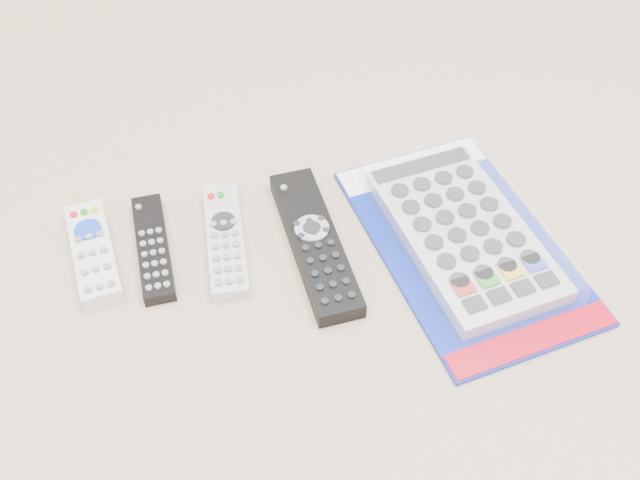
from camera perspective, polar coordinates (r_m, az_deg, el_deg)
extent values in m
plane|color=tan|center=(0.90, -2.20, -0.14)|extent=(5.00, 5.00, 0.00)
cube|color=silver|center=(0.92, -17.67, -0.93)|extent=(0.07, 0.16, 0.02)
cylinder|color=#1A32C4|center=(0.93, -18.09, 0.81)|extent=(0.04, 0.04, 0.00)
cube|color=black|center=(0.90, -13.21, -0.56)|extent=(0.05, 0.17, 0.02)
cube|color=#B8B9BD|center=(0.90, -7.57, 0.06)|extent=(0.05, 0.18, 0.02)
cylinder|color=black|center=(0.90, -7.74, 1.51)|extent=(0.03, 0.03, 0.00)
cube|color=black|center=(0.88, -0.45, -0.15)|extent=(0.07, 0.24, 0.02)
cylinder|color=silver|center=(0.88, -0.67, 0.95)|extent=(0.05, 0.05, 0.00)
cube|color=navy|center=(0.91, 11.44, -0.28)|extent=(0.27, 0.38, 0.01)
cube|color=white|center=(0.99, 7.39, 5.87)|extent=(0.21, 0.08, 0.00)
cube|color=#9F0B1B|center=(0.84, 16.61, -7.61)|extent=(0.21, 0.07, 0.00)
cube|color=#B8B9BD|center=(0.90, 11.41, 0.52)|extent=(0.19, 0.29, 0.02)
cube|color=white|center=(0.90, 11.50, 0.92)|extent=(0.21, 0.31, 0.04)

